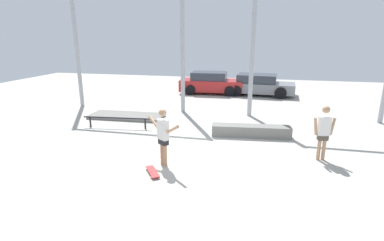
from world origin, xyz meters
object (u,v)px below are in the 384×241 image
(grind_box, at_px, (251,131))
(parked_car_red, at_px, (211,83))
(parked_car_grey, at_px, (259,85))
(skateboard, at_px, (153,172))
(grind_rail, at_px, (117,119))
(manual_pad, at_px, (127,116))
(skateboarder, at_px, (163,134))
(bystander, at_px, (324,130))

(grind_box, distance_m, parked_car_red, 8.74)
(parked_car_grey, bearing_deg, skateboard, -97.98)
(grind_rail, xyz_separation_m, parked_car_grey, (5.45, 8.47, 0.28))
(skateboard, height_order, parked_car_grey, parked_car_grey)
(manual_pad, height_order, parked_car_red, parked_car_red)
(parked_car_grey, bearing_deg, skateboarder, -98.03)
(manual_pad, bearing_deg, bystander, -22.19)
(skateboarder, distance_m, grind_box, 4.01)
(skateboard, height_order, grind_rail, grind_rail)
(grind_box, bearing_deg, skateboard, -123.13)
(grind_box, bearing_deg, parked_car_grey, 89.11)
(manual_pad, distance_m, bystander, 8.43)
(parked_car_red, bearing_deg, grind_box, -73.21)
(skateboarder, height_order, parked_car_grey, skateboarder)
(skateboarder, relative_size, parked_car_grey, 0.38)
(grind_box, distance_m, grind_rail, 5.32)
(parked_car_red, relative_size, bystander, 2.42)
(skateboard, height_order, parked_car_red, parked_car_red)
(skateboarder, relative_size, grind_rail, 0.60)
(skateboarder, xyz_separation_m, parked_car_red, (-0.54, 11.40, -0.29))
(skateboarder, bearing_deg, skateboard, -65.25)
(parked_car_red, height_order, parked_car_grey, parked_car_red)
(skateboard, bearing_deg, parked_car_red, 147.58)
(skateboarder, height_order, skateboard, skateboarder)
(grind_rail, distance_m, parked_car_red, 8.70)
(skateboarder, bearing_deg, bystander, 53.45)
(grind_box, bearing_deg, parked_car_red, 109.32)
(grind_box, bearing_deg, grind_rail, -178.74)
(manual_pad, xyz_separation_m, parked_car_red, (2.75, 6.82, 0.59))
(skateboarder, bearing_deg, grind_rail, 170.15)
(skateboarder, height_order, grind_rail, skateboarder)
(bystander, bearing_deg, parked_car_grey, -90.54)
(manual_pad, xyz_separation_m, parked_car_grey, (5.76, 6.93, 0.56))
(grind_rail, bearing_deg, parked_car_red, 73.75)
(manual_pad, distance_m, grind_rail, 1.59)
(grind_rail, relative_size, parked_car_grey, 0.64)
(skateboarder, bearing_deg, grind_box, 89.33)
(parked_car_red, bearing_deg, manual_pad, -114.48)
(grind_box, bearing_deg, manual_pad, 165.88)
(skateboard, height_order, manual_pad, manual_pad)
(parked_car_grey, bearing_deg, bystander, -74.68)
(parked_car_red, xyz_separation_m, bystander, (5.02, -9.98, 0.28))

